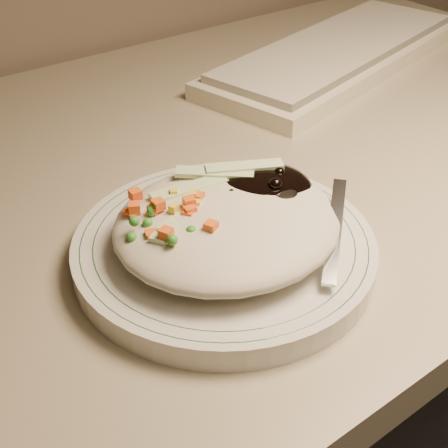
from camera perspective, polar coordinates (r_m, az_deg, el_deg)
desk at (r=0.79m, az=-4.26°, el=-7.32°), size 1.40×0.70×0.74m
plate at (r=0.53m, az=0.00°, el=-2.29°), size 0.26×0.26×0.02m
plate_rim at (r=0.52m, az=-0.00°, el=-1.43°), size 0.24×0.24×0.00m
meal at (r=0.51m, az=0.43°, el=0.64°), size 0.20×0.19×0.05m
keyboard at (r=0.95m, az=10.41°, el=15.05°), size 0.50×0.27×0.03m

